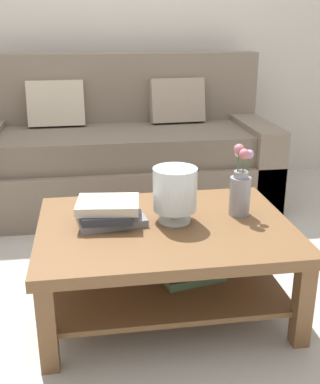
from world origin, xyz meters
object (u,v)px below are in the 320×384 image
at_px(coffee_table, 167,247).
at_px(flower_pitcher, 240,188).
at_px(glass_hurricane_vase, 175,191).
at_px(couch, 124,154).
at_px(book_stack_main, 109,212).

xyz_separation_m(coffee_table, flower_pitcher, (0.35, 0.06, 0.25)).
xyz_separation_m(glass_hurricane_vase, flower_pitcher, (0.31, 0.04, -0.02)).
bearing_deg(couch, glass_hurricane_vase, -85.21).
height_order(coffee_table, flower_pitcher, flower_pitcher).
distance_m(coffee_table, book_stack_main, 0.31).
bearing_deg(flower_pitcher, coffee_table, -170.07).
relative_size(coffee_table, glass_hurricane_vase, 4.50).
xyz_separation_m(couch, glass_hurricane_vase, (0.12, -1.41, 0.21)).
bearing_deg(glass_hurricane_vase, flower_pitcher, 6.43).
bearing_deg(glass_hurricane_vase, coffee_table, -146.17).
distance_m(couch, glass_hurricane_vase, 1.43).
xyz_separation_m(coffee_table, glass_hurricane_vase, (0.04, 0.03, 0.26)).
distance_m(book_stack_main, glass_hurricane_vase, 0.31).
relative_size(couch, coffee_table, 1.84).
bearing_deg(glass_hurricane_vase, couch, 94.79).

